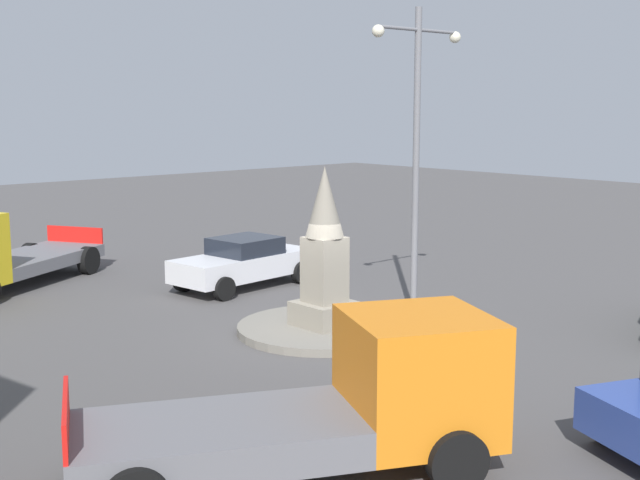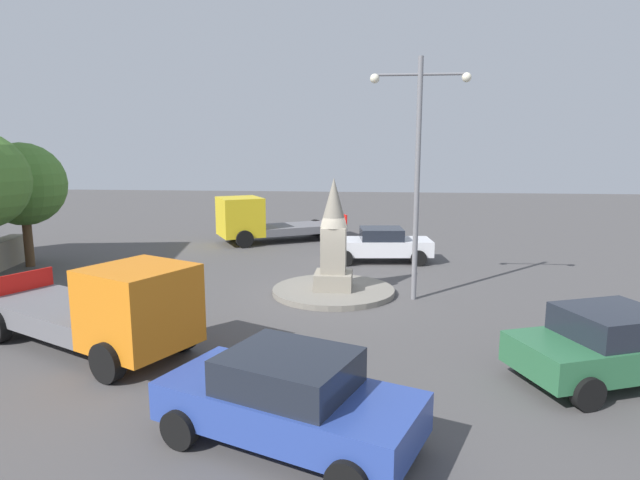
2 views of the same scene
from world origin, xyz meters
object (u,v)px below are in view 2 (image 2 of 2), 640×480
Objects in this scene: truck_yellow_passing at (261,221)px; car_green_approaching at (617,345)px; monument at (334,239)px; tree_mid_cluster at (23,185)px; truck_orange_parked_left at (107,310)px; streetlamp at (418,157)px; car_blue_waiting at (289,398)px; car_white_parked_right at (380,244)px.

car_green_approaching is at bearing 125.09° from truck_yellow_passing.
monument is 0.73× the size of tree_mid_cluster.
truck_yellow_passing is at bearing -91.81° from truck_orange_parked_left.
truck_orange_parked_left is 1.24× the size of tree_mid_cluster.
streetlamp is (-2.55, 0.40, 2.60)m from monument.
streetlamp is 1.57× the size of car_green_approaching.
car_green_approaching is 18.25m from truck_yellow_passing.
truck_orange_parked_left is 0.93× the size of truck_yellow_passing.
streetlamp reaches higher than car_green_approaching.
car_green_approaching is at bearing 136.20° from monument.
car_blue_waiting is at bearing 89.81° from monument.
truck_yellow_passing is (4.26, -17.92, 0.30)m from car_blue_waiting.
tree_mid_cluster is (8.08, 6.20, 2.18)m from truck_yellow_passing.
car_green_approaching is at bearing 112.92° from car_white_parked_right.
tree_mid_cluster is (7.62, -8.37, 2.23)m from truck_orange_parked_left.
tree_mid_cluster reaches higher than car_white_parked_right.
monument reaches higher than truck_yellow_passing.
car_green_approaching is (-3.65, 5.54, -3.64)m from streetlamp.
car_white_parked_right is (-1.54, -5.07, -1.08)m from monument.
streetlamp reaches higher than car_white_parked_right.
tree_mid_cluster is (13.92, 2.28, 2.53)m from car_white_parked_right.
car_white_parked_right is at bearing -120.58° from truck_orange_parked_left.
truck_orange_parked_left is at bearing 35.39° from streetlamp.
monument is at bearing 73.10° from car_white_parked_right.
truck_yellow_passing reaches higher than car_white_parked_right.
streetlamp is 9.58m from truck_orange_parked_left.
truck_yellow_passing is (10.49, -14.93, 0.31)m from car_green_approaching.
truck_orange_parked_left is (6.30, 10.65, 0.30)m from car_white_parked_right.
car_blue_waiting is at bearing 144.74° from truck_orange_parked_left.
streetlamp is 1.12× the size of truck_yellow_passing.
truck_yellow_passing is 1.33× the size of tree_mid_cluster.
car_green_approaching is 20.67m from tree_mid_cluster.
monument is at bearing -43.80° from car_green_approaching.
car_white_parked_right is 12.38m from truck_orange_parked_left.
streetlamp is 1.49× the size of tree_mid_cluster.
car_green_approaching is 10.96m from truck_orange_parked_left.
monument reaches higher than car_white_parked_right.
streetlamp is 12.08m from truck_yellow_passing.
truck_yellow_passing is at bearing -64.46° from monument.
truck_yellow_passing is at bearing -54.91° from car_green_approaching.
monument is at bearing -90.19° from car_blue_waiting.
car_white_parked_right is at bearing -96.40° from car_blue_waiting.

